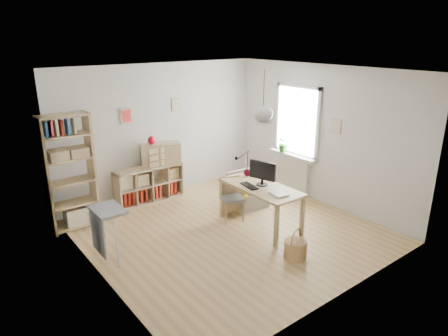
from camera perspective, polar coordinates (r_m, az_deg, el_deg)
ground at (r=6.95m, az=0.87°, el=-9.03°), size 4.50×4.50×0.00m
room_shell at (r=6.52m, az=5.61°, el=7.72°), size 4.50×4.50×4.50m
window_unit at (r=8.30m, az=10.46°, el=6.67°), size 0.07×1.16×1.46m
radiator at (r=8.58m, az=9.86°, el=-0.89°), size 0.10×0.80×0.80m
windowsill at (r=8.41m, az=9.79°, el=1.80°), size 0.22×1.20×0.06m
desk at (r=6.90m, az=5.26°, el=-3.31°), size 0.70×1.50×0.75m
cube_shelf at (r=8.21m, az=-10.85°, el=-2.62°), size 1.40×0.38×0.72m
tall_bookshelf at (r=7.17m, az=-21.32°, el=-0.02°), size 0.80×0.38×2.00m
side_table at (r=6.03m, az=-16.73°, el=-7.30°), size 0.40×0.55×0.85m
chair at (r=7.25m, az=1.04°, el=-3.94°), size 0.49×0.49×0.78m
wicker_basket at (r=6.22m, az=10.16°, el=-11.26°), size 0.34×0.34×0.48m
storage_chest at (r=7.85m, az=3.44°, el=-3.87°), size 0.69×0.77×0.69m
monitor at (r=6.83m, az=5.51°, el=-0.57°), size 0.19×0.48×0.42m
keyboard at (r=6.83m, az=3.65°, el=-2.57°), size 0.21×0.41×0.02m
task_lamp at (r=7.26m, az=2.52°, el=0.96°), size 0.38×0.14×0.40m
yarn_ball at (r=7.30m, az=3.36°, el=-0.67°), size 0.13×0.13×0.13m
paper_tray at (r=6.53m, az=7.84°, el=-3.68°), size 0.25×0.30×0.03m
drawer_chest at (r=8.10m, az=-9.07°, el=2.01°), size 0.85×0.61×0.44m
red_vase at (r=7.94m, az=-10.32°, el=3.91°), size 0.14×0.14×0.17m
potted_plant at (r=8.51m, az=8.53°, el=3.55°), size 0.36×0.32×0.37m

